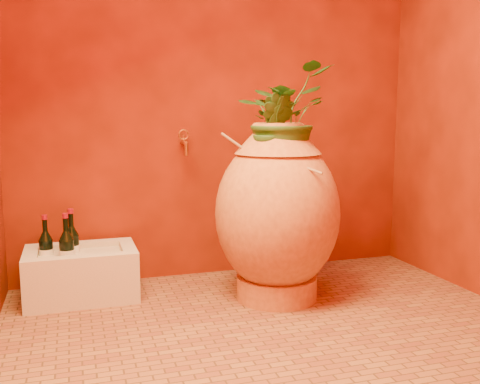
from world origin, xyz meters
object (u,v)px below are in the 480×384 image
object	(u,v)px
stone_basin	(81,274)
wine_bottle_b	(67,253)
wine_bottle_a	(46,252)
amphora	(277,213)
wall_tap	(184,141)
wine_bottle_c	(72,248)

from	to	relation	value
stone_basin	wine_bottle_b	xyz separation A→B (m)	(-0.07, -0.03, 0.14)
wine_bottle_b	wine_bottle_a	bearing A→B (deg)	143.39
amphora	wine_bottle_b	xyz separation A→B (m)	(-1.08, 0.29, -0.21)
amphora	wine_bottle_a	size ratio (longest dim) A/B	3.05
wine_bottle_a	wall_tap	xyz separation A→B (m)	(0.79, 0.13, 0.58)
wine_bottle_b	wine_bottle_c	size ratio (longest dim) A/B	0.98
wine_bottle_b	stone_basin	bearing A→B (deg)	26.14
stone_basin	amphora	bearing A→B (deg)	-17.69
wine_bottle_a	wine_bottle_b	xyz separation A→B (m)	(0.11, -0.08, 0.01)
wine_bottle_a	wine_bottle_b	distance (m)	0.13
stone_basin	wall_tap	size ratio (longest dim) A/B	3.83
wall_tap	wine_bottle_b	bearing A→B (deg)	-163.19
wine_bottle_a	wine_bottle_c	size ratio (longest dim) A/B	0.93
stone_basin	wine_bottle_b	world-z (taller)	wine_bottle_b
amphora	wine_bottle_a	xyz separation A→B (m)	(-1.19, 0.37, -0.21)
wine_bottle_b	amphora	bearing A→B (deg)	-14.97
wine_bottle_b	wine_bottle_c	bearing A→B (deg)	73.52
wine_bottle_a	wine_bottle_c	bearing A→B (deg)	4.00
amphora	stone_basin	xyz separation A→B (m)	(-1.01, 0.32, -0.34)
stone_basin	wine_bottle_a	bearing A→B (deg)	165.42
wine_bottle_a	amphora	bearing A→B (deg)	-17.24
wine_bottle_c	wall_tap	xyz separation A→B (m)	(0.66, 0.12, 0.57)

